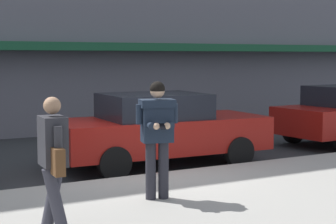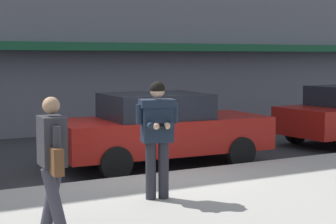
{
  "view_description": "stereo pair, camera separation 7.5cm",
  "coord_description": "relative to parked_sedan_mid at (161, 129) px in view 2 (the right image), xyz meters",
  "views": [
    {
      "loc": [
        -4.64,
        -9.37,
        2.32
      ],
      "look_at": [
        -0.62,
        -2.1,
        1.49
      ],
      "focal_mm": 60.0,
      "sensor_mm": 36.0,
      "label": 1
    },
    {
      "loc": [
        -4.58,
        -9.41,
        2.32
      ],
      "look_at": [
        -0.62,
        -2.1,
        1.49
      ],
      "focal_mm": 60.0,
      "sensor_mm": 36.0,
      "label": 2
    }
  ],
  "objects": [
    {
      "name": "pedestrian_with_bag",
      "position": [
        -3.52,
        -3.88,
        0.32
      ],
      "size": [
        0.34,
        0.72,
        1.7
      ],
      "color": "#33333D",
      "rests_on": "sidewalk"
    },
    {
      "name": "parked_sedan_mid",
      "position": [
        0.0,
        0.0,
        0.0
      ],
      "size": [
        4.58,
        2.08,
        1.54
      ],
      "color": "maroon",
      "rests_on": "ground"
    },
    {
      "name": "ground_plane",
      "position": [
        -0.9,
        -1.0,
        -0.79
      ],
      "size": [
        80.0,
        80.0,
        0.0
      ],
      "primitive_type": "plane",
      "color": "#2B2D30"
    },
    {
      "name": "sidewalk",
      "position": [
        0.1,
        -3.85,
        -0.72
      ],
      "size": [
        32.0,
        5.3,
        0.14
      ],
      "primitive_type": "cube",
      "color": "#99968E",
      "rests_on": "ground"
    },
    {
      "name": "curb_paint_line",
      "position": [
        0.1,
        -0.95,
        -0.79
      ],
      "size": [
        28.0,
        0.12,
        0.01
      ],
      "primitive_type": "cube",
      "color": "silver",
      "rests_on": "ground"
    },
    {
      "name": "man_texting_on_phone",
      "position": [
        -1.61,
        -2.93,
        0.46
      ],
      "size": [
        0.63,
        0.64,
        1.81
      ],
      "color": "#23232B",
      "rests_on": "sidewalk"
    }
  ]
}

